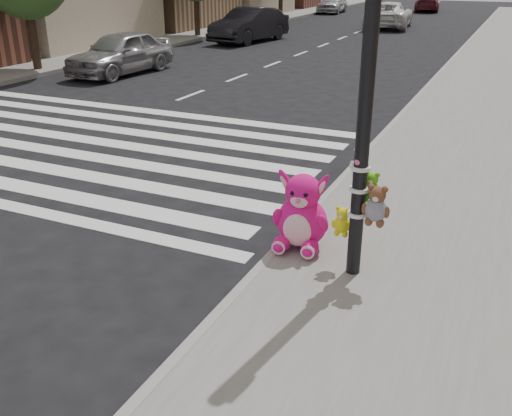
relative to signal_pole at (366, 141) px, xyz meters
The scene contains 12 objects.
ground 3.64m from the signal_pole, 145.48° to the right, with size 120.00×120.00×0.00m, color black.
sidewalk_far 24.37m from the signal_pole, 131.56° to the left, with size 6.00×80.00×0.14m, color slate.
curb_edge 8.43m from the signal_pole, 97.51° to the left, with size 0.12×80.00×0.15m, color gray.
crosswalk 8.08m from the signal_pole, 154.56° to the left, with size 11.00×6.00×0.01m, color silver, non-canonical shape.
signal_pole is the anchor object (origin of this frame).
pink_bunny 1.49m from the signal_pole, 156.47° to the left, with size 0.73×0.80×1.03m.
red_teddy 1.53m from the signal_pole, 109.53° to the left, with size 0.12×0.09×0.18m, color #AE3611, non-canonical shape.
car_silver_far 15.05m from the signal_pole, 137.23° to the left, with size 1.69×4.19×1.43m, color #9F9FA3.
car_dark_far 22.56m from the signal_pole, 118.46° to the left, with size 1.66×4.76×1.57m, color black.
car_white_near 29.71m from the signal_pole, 101.91° to the left, with size 2.41×5.24×1.46m, color silver.
car_maroon_near 43.03m from the signal_pole, 98.19° to the left, with size 1.81×4.46×1.30m, color #50161E.
car_silver_deep 40.05m from the signal_pole, 108.09° to the left, with size 1.70×4.23×1.44m, color silver.
Camera 1 is at (4.02, -4.04, 3.50)m, focal length 40.00 mm.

